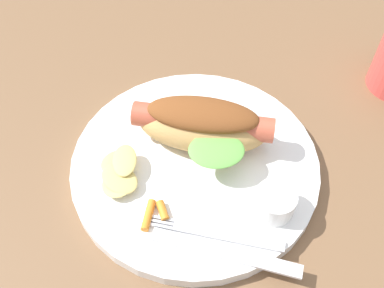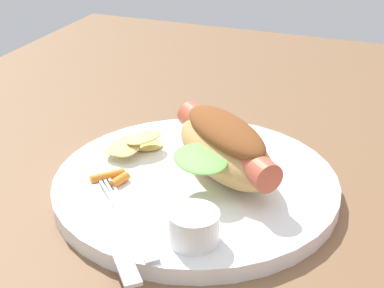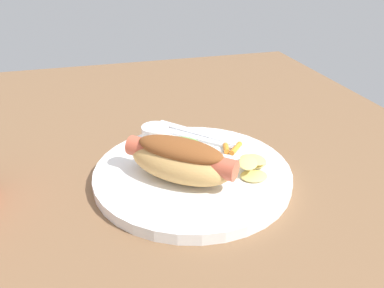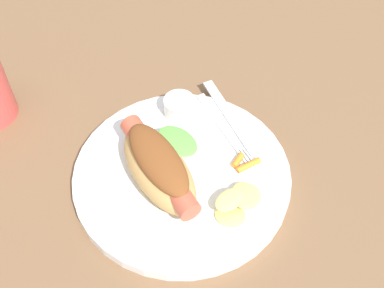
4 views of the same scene
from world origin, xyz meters
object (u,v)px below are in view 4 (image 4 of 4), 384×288
(fork, at_px, (224,128))
(knife, at_px, (230,117))
(carrot_garnish, at_px, (244,163))
(sauce_ramekin, at_px, (179,107))
(hot_dog, at_px, (159,166))
(plate, at_px, (178,175))
(chips_pile, at_px, (238,201))

(fork, bearing_deg, knife, 125.21)
(fork, height_order, carrot_garnish, carrot_garnish)
(knife, relative_size, carrot_garnish, 4.14)
(sauce_ramekin, bearing_deg, hot_dog, -173.93)
(hot_dog, relative_size, fork, 1.37)
(carrot_garnish, bearing_deg, plate, 114.58)
(hot_dog, xyz_separation_m, chips_pile, (-0.01, -0.10, -0.02))
(knife, height_order, carrot_garnish, carrot_garnish)
(sauce_ramekin, bearing_deg, fork, -96.96)
(knife, distance_m, carrot_garnish, 0.08)
(plate, relative_size, sauce_ramekin, 6.53)
(chips_pile, bearing_deg, hot_dog, 85.97)
(plate, bearing_deg, carrot_garnish, -65.42)
(hot_dog, bearing_deg, chips_pile, 38.12)
(sauce_ramekin, xyz_separation_m, carrot_garnish, (-0.06, -0.11, -0.01))
(plate, height_order, knife, knife)
(hot_dog, bearing_deg, plate, 89.03)
(hot_dog, height_order, knife, hot_dog)
(carrot_garnish, bearing_deg, chips_pile, -173.34)
(chips_pile, distance_m, carrot_garnish, 0.06)
(plate, height_order, hot_dog, hot_dog)
(fork, relative_size, carrot_garnish, 3.04)
(knife, xyz_separation_m, carrot_garnish, (-0.07, -0.04, 0.00))
(sauce_ramekin, xyz_separation_m, knife, (0.01, -0.07, -0.01))
(carrot_garnish, bearing_deg, fork, 38.40)
(fork, xyz_separation_m, chips_pile, (-0.11, -0.05, 0.01))
(sauce_ramekin, bearing_deg, carrot_garnish, -119.24)
(hot_dog, height_order, chips_pile, hot_dog)
(plate, distance_m, hot_dog, 0.05)
(fork, bearing_deg, sauce_ramekin, -141.87)
(hot_dog, bearing_deg, sauce_ramekin, 138.21)
(sauce_ramekin, height_order, fork, sauce_ramekin)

